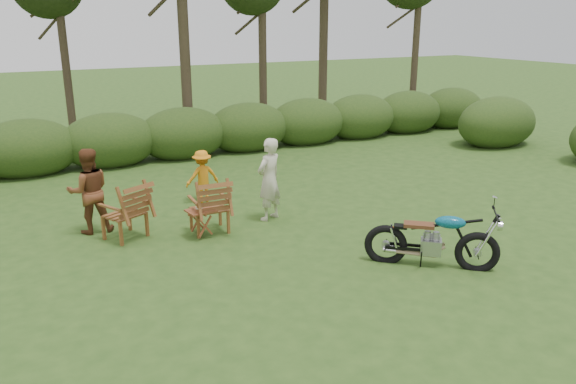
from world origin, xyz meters
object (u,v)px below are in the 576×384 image
lawn_chair_right (210,231)px  motorcycle (429,265)px  side_table (201,223)px  adult_b (93,232)px  lawn_chair_left (126,238)px  cup (199,208)px  child (204,201)px  adult_a (270,219)px

lawn_chair_right → motorcycle: bearing=133.2°
motorcycle → side_table: motorcycle is taller
motorcycle → adult_b: bearing=178.8°
lawn_chair_left → side_table: bearing=128.2°
side_table → cup: size_ratio=4.02×
lawn_chair_right → side_table: 0.38m
child → motorcycle: bearing=110.8°
lawn_chair_left → adult_a: adult_a is taller
motorcycle → adult_a: 3.37m
motorcycle → lawn_chair_left: 5.26m
motorcycle → side_table: (-2.78, 2.84, 0.25)m
lawn_chair_left → side_table: (1.21, -0.58, 0.25)m
lawn_chair_right → lawn_chair_left: size_ratio=0.99×
motorcycle → cup: bearing=175.9°
lawn_chair_left → child: (1.92, 1.34, 0.00)m
cup → child: 2.17m
cup → adult_a: bearing=11.7°
lawn_chair_left → adult_b: 0.74m
adult_b → child: size_ratio=1.40×
lawn_chair_left → adult_b: adult_b is taller
motorcycle → side_table: size_ratio=3.88×
lawn_chair_right → adult_b: bearing=-24.5°
side_table → cup: 0.31m
cup → adult_b: adult_b is taller
motorcycle → lawn_chair_right: (-2.56, 3.02, 0.00)m
motorcycle → child: motorcycle is taller
lawn_chair_left → child: 2.34m
lawn_chair_right → lawn_chair_left: bearing=-13.0°
lawn_chair_right → child: child is taller
lawn_chair_right → adult_b: (-1.90, 0.98, 0.00)m
cup → adult_b: bearing=143.8°
motorcycle → adult_b: adult_b is taller
cup → child: bearing=69.0°
side_table → cup: (-0.04, -0.04, 0.30)m
child → adult_b: bearing=15.0°
adult_b → lawn_chair_right: bearing=154.8°
child → lawn_chair_right: bearing=71.5°
motorcycle → lawn_chair_left: size_ratio=1.87×
lawn_chair_left → cup: (1.17, -0.62, 0.55)m
adult_b → child: (2.39, 0.76, 0.00)m
motorcycle → lawn_chair_left: motorcycle is taller
lawn_chair_right → adult_a: 1.27m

